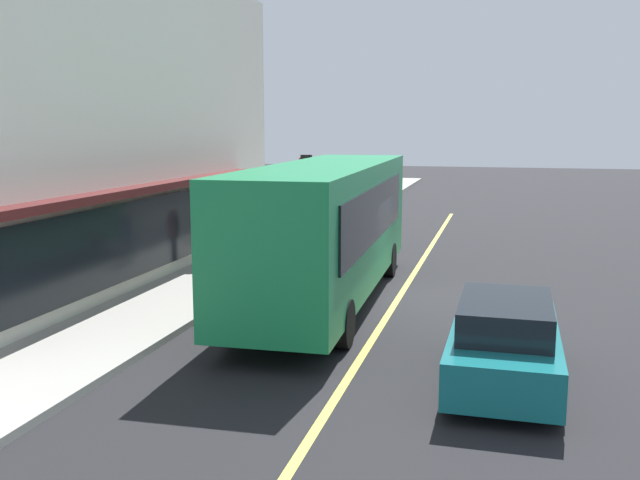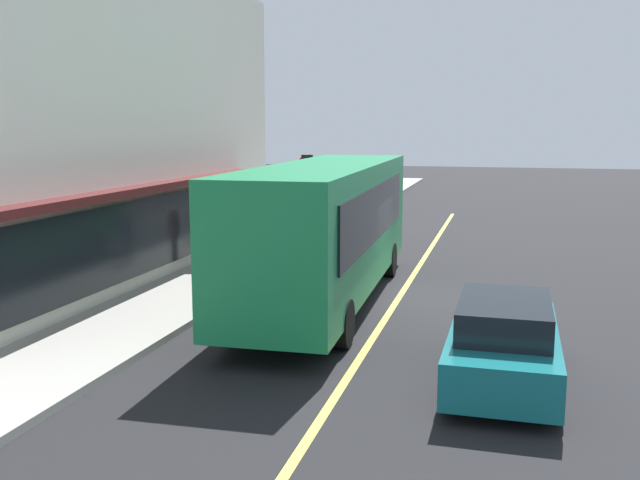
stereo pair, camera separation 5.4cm
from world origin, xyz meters
TOP-DOWN VIEW (x-y plane):
  - ground at (0.00, 0.00)m, footprint 120.00×120.00m
  - sidewalk at (0.00, 5.44)m, footprint 80.00×2.74m
  - lane_centre_stripe at (0.00, 0.00)m, footprint 36.00×0.16m
  - bus at (-1.21, 1.69)m, footprint 11.20×2.85m
  - traffic_light at (7.47, 4.67)m, footprint 0.30×0.52m
  - car_teal at (-5.99, -2.66)m, footprint 4.32×1.90m
  - pedestrian_by_curb at (1.54, 4.58)m, footprint 0.34×0.34m
  - pedestrian_at_corner at (1.61, 6.18)m, footprint 0.34×0.34m

SIDE VIEW (x-z plane):
  - ground at x=0.00m, z-range 0.00..0.00m
  - lane_centre_stripe at x=0.00m, z-range 0.00..0.01m
  - sidewalk at x=0.00m, z-range 0.00..0.15m
  - car_teal at x=-5.99m, z-range -0.02..1.50m
  - pedestrian_by_curb at x=1.54m, z-range 0.32..1.98m
  - pedestrian_at_corner at x=1.61m, z-range 0.34..2.15m
  - bus at x=-1.21m, z-range 0.24..3.74m
  - traffic_light at x=7.47m, z-range 0.93..4.13m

